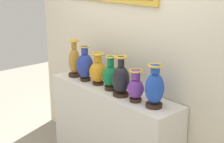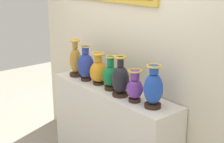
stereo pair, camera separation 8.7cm
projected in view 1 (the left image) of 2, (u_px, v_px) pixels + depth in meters
The scene contains 9 objects.
display_shelf at pixel (112, 133), 3.67m from camera, with size 1.66×0.41×1.01m, color silver.
back_wall at pixel (130, 47), 3.57m from camera, with size 3.34×0.14×2.79m.
vase_ochre at pixel (74, 61), 3.89m from camera, with size 0.15×0.15×0.43m.
vase_cobalt at pixel (85, 65), 3.73m from camera, with size 0.18×0.18×0.39m.
vase_amber at pixel (98, 71), 3.62m from camera, with size 0.19×0.19×0.35m.
vase_emerald at pixel (111, 76), 3.46m from camera, with size 0.16×0.16×0.36m.
vase_onyx at pixel (121, 79), 3.28m from camera, with size 0.17×0.17×0.40m.
vase_violet at pixel (136, 87), 3.15m from camera, with size 0.16×0.16×0.31m.
vase_sapphire at pixel (155, 88), 3.01m from camera, with size 0.17×0.17×0.40m.
Camera 1 is at (2.52, -2.16, 2.20)m, focal length 54.28 mm.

